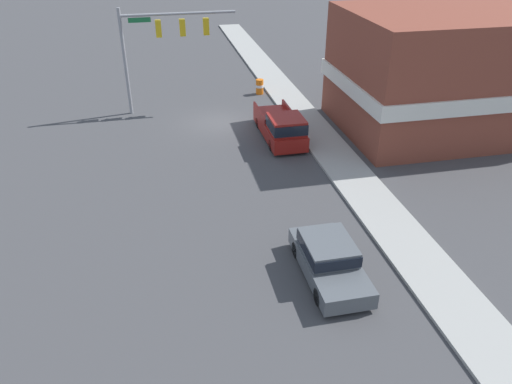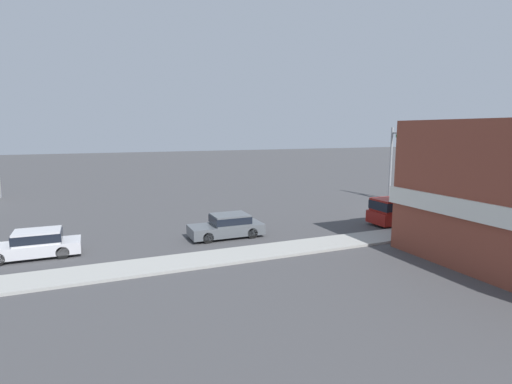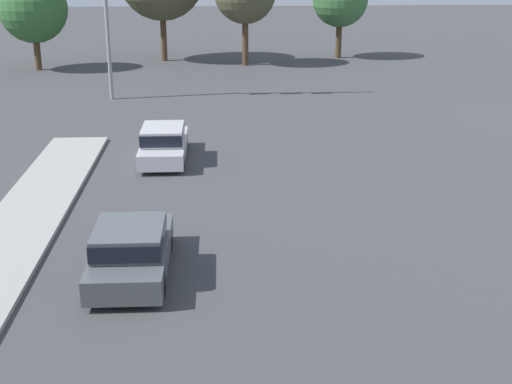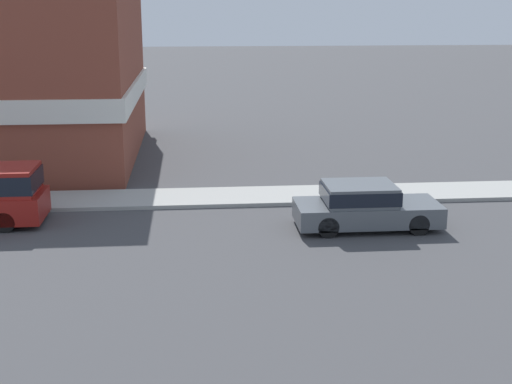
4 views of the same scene
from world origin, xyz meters
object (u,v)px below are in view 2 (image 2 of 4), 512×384
at_px(car_lead, 228,225).
at_px(pickup_truck_parked, 401,211).
at_px(car_second_ahead, 35,243).
at_px(construction_barrel, 494,208).

bearing_deg(car_lead, pickup_truck_parked, -96.61).
bearing_deg(car_second_ahead, construction_barrel, -93.88).
distance_m(pickup_truck_parked, construction_barrel, 8.80).
xyz_separation_m(car_second_ahead, construction_barrel, (-2.17, -31.90, -0.19)).
distance_m(car_lead, pickup_truck_parked, 12.59).
bearing_deg(pickup_truck_parked, car_lead, 83.39).
height_order(car_lead, pickup_truck_parked, pickup_truck_parked).
height_order(car_lead, car_second_ahead, car_lead).
height_order(car_second_ahead, construction_barrel, car_second_ahead).
xyz_separation_m(car_second_ahead, pickup_truck_parked, (-1.56, -23.12, 0.18)).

